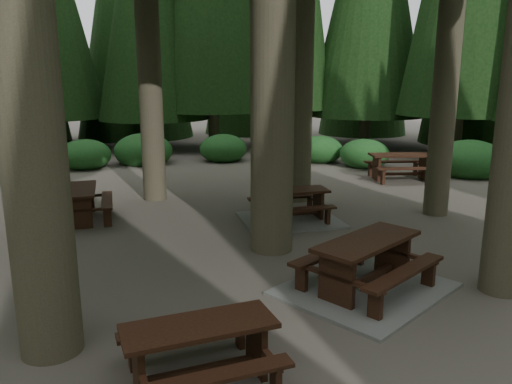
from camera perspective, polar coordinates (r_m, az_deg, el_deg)
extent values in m
plane|color=#564E46|center=(9.86, -2.54, -7.19)|extent=(80.00, 80.00, 0.00)
cube|color=gray|center=(8.49, 12.37, -10.76)|extent=(3.35, 3.23, 0.05)
cube|color=black|center=(8.20, 12.65, -5.49)|extent=(2.13, 1.79, 0.07)
cube|color=black|center=(8.66, 8.73, -6.68)|extent=(1.84, 1.37, 0.06)
cube|color=black|center=(8.00, 16.66, -8.79)|extent=(1.84, 1.37, 0.06)
cube|color=black|center=(7.71, 9.20, -10.03)|extent=(0.42, 0.56, 0.81)
cube|color=black|center=(7.69, 9.22, -9.57)|extent=(0.99, 1.41, 0.07)
cube|color=black|center=(9.00, 15.30, -6.91)|extent=(0.42, 0.56, 0.81)
cube|color=black|center=(8.98, 15.32, -6.50)|extent=(0.99, 1.41, 0.07)
cube|color=black|center=(8.42, 12.43, -9.65)|extent=(1.45, 1.02, 0.09)
cube|color=black|center=(12.71, -19.51, 0.28)|extent=(0.86, 1.89, 0.06)
cube|color=black|center=(12.83, -22.12, -1.23)|extent=(0.41, 1.85, 0.05)
cube|color=black|center=(12.75, -16.67, -0.89)|extent=(0.41, 1.85, 0.05)
cube|color=black|center=(12.09, -19.54, -2.30)|extent=(0.56, 0.13, 0.73)
cube|color=black|center=(12.07, -19.57, -2.02)|extent=(1.48, 0.20, 0.06)
cube|color=black|center=(13.51, -19.22, -0.71)|extent=(0.56, 0.13, 0.73)
cube|color=black|center=(13.49, -19.24, -0.46)|extent=(1.48, 0.20, 0.06)
cube|color=black|center=(12.84, -19.31, -2.25)|extent=(0.21, 1.53, 0.08)
cube|color=gray|center=(12.12, 3.91, -3.20)|extent=(2.39, 2.01, 0.05)
cube|color=black|center=(11.93, 3.96, 0.14)|extent=(1.83, 0.79, 0.06)
cube|color=black|center=(12.56, 3.09, -0.60)|extent=(1.81, 0.34, 0.05)
cube|color=black|center=(11.46, 4.87, -1.97)|extent=(1.81, 0.34, 0.05)
cube|color=black|center=(11.83, 0.61, -1.89)|extent=(0.11, 0.55, 0.72)
cube|color=black|center=(11.81, 0.62, -1.61)|extent=(0.15, 1.45, 0.06)
cube|color=black|center=(12.26, 7.13, -1.45)|extent=(0.11, 0.55, 0.72)
cube|color=black|center=(12.25, 7.14, -1.18)|extent=(0.15, 1.45, 0.06)
cube|color=black|center=(12.07, 3.92, -2.49)|extent=(1.50, 0.16, 0.08)
cube|color=black|center=(17.45, 16.23, 4.09)|extent=(2.11, 1.02, 0.07)
cube|color=black|center=(18.13, 15.41, 3.37)|extent=(2.05, 0.51, 0.06)
cube|color=black|center=(16.88, 16.97, 2.58)|extent=(2.05, 0.51, 0.06)
cube|color=black|center=(17.25, 13.61, 2.66)|extent=(0.16, 0.63, 0.81)
cube|color=black|center=(17.23, 13.62, 2.88)|extent=(0.28, 1.64, 0.07)
cube|color=black|center=(17.82, 18.59, 2.67)|extent=(0.16, 0.63, 0.81)
cube|color=black|center=(17.81, 18.61, 2.88)|extent=(0.28, 1.64, 0.07)
cube|color=black|center=(17.55, 16.10, 2.01)|extent=(1.70, 0.28, 0.09)
cube|color=black|center=(5.76, -6.51, -14.98)|extent=(1.80, 0.96, 0.06)
cube|color=black|center=(6.38, -7.83, -14.95)|extent=(1.72, 0.54, 0.05)
cube|color=black|center=(5.43, -4.75, -20.30)|extent=(1.72, 0.54, 0.05)
cube|color=black|center=(5.83, -13.27, -19.06)|extent=(0.17, 0.53, 0.68)
cube|color=black|center=(5.80, -13.30, -18.58)|extent=(0.32, 1.37, 0.06)
cube|color=black|center=(6.12, 0.04, -17.01)|extent=(0.17, 0.53, 0.68)
cube|color=black|center=(6.09, 0.04, -16.55)|extent=(0.32, 1.37, 0.06)
cube|color=black|center=(6.03, -6.37, -19.51)|extent=(1.41, 0.33, 0.08)
ellipsoid|color=#1F5C24|center=(19.22, 23.22, 2.98)|extent=(2.42, 2.42, 1.49)
ellipsoid|color=#1F5C24|center=(19.70, 12.28, 3.96)|extent=(1.90, 1.90, 1.17)
ellipsoid|color=#1F5C24|center=(20.60, 7.34, 4.54)|extent=(1.84, 1.84, 1.13)
ellipsoid|color=#1F5C24|center=(20.79, -3.76, 4.70)|extent=(1.95, 1.95, 1.20)
ellipsoid|color=#1F5C24|center=(20.58, -12.73, 4.32)|extent=(2.31, 2.31, 1.42)
ellipsoid|color=#1F5C24|center=(20.12, -18.92, 3.74)|extent=(1.93, 1.93, 1.19)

